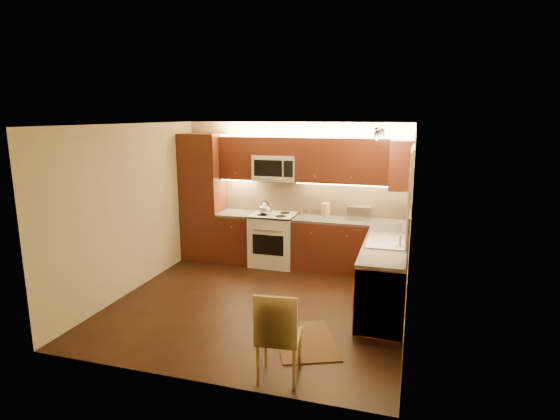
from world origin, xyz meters
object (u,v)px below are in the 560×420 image
(microwave, at_px, (276,168))
(soap_bottle, at_px, (406,225))
(sink, at_px, (387,236))
(knife_block, at_px, (326,210))
(dining_chair, at_px, (279,334))
(toaster_oven, at_px, (360,212))
(stove, at_px, (274,239))
(kettle, at_px, (265,208))

(microwave, xyz_separation_m, soap_bottle, (2.24, -0.61, -0.73))
(sink, distance_m, knife_block, 1.73)
(soap_bottle, bearing_deg, dining_chair, -109.60)
(sink, xyz_separation_m, knife_block, (-1.11, 1.33, 0.04))
(toaster_oven, bearing_deg, soap_bottle, -37.55)
(microwave, height_order, knife_block, microwave)
(sink, height_order, dining_chair, sink)
(dining_chair, bearing_deg, stove, 102.39)
(knife_block, height_order, soap_bottle, knife_block)
(sink, bearing_deg, knife_block, 130.05)
(sink, relative_size, knife_block, 3.77)
(stove, xyz_separation_m, sink, (2.00, -1.12, 0.52))
(kettle, height_order, toaster_oven, kettle)
(kettle, distance_m, dining_chair, 3.55)
(microwave, bearing_deg, sink, -32.21)
(kettle, bearing_deg, sink, -1.23)
(stove, relative_size, sink, 1.07)
(stove, xyz_separation_m, dining_chair, (1.11, -3.38, 0.02))
(microwave, relative_size, toaster_oven, 2.00)
(kettle, height_order, dining_chair, kettle)
(stove, height_order, dining_chair, dining_chair)
(stove, relative_size, dining_chair, 0.96)
(toaster_oven, bearing_deg, sink, -66.62)
(toaster_oven, relative_size, knife_block, 1.66)
(knife_block, xyz_separation_m, soap_bottle, (1.35, -0.67, -0.02))
(toaster_oven, distance_m, dining_chair, 3.57)
(toaster_oven, height_order, dining_chair, toaster_oven)
(microwave, relative_size, sink, 0.88)
(stove, relative_size, knife_block, 4.03)
(soap_bottle, relative_size, dining_chair, 0.19)
(toaster_oven, xyz_separation_m, soap_bottle, (0.76, -0.60, -0.02))
(kettle, xyz_separation_m, knife_block, (1.01, 0.30, -0.03))
(kettle, bearing_deg, soap_bottle, 15.57)
(stove, xyz_separation_m, microwave, (0.00, 0.14, 1.26))
(soap_bottle, bearing_deg, microwave, 166.58)
(microwave, distance_m, knife_block, 1.13)
(microwave, distance_m, toaster_oven, 1.64)
(sink, height_order, knife_block, knife_block)
(stove, bearing_deg, kettle, -142.84)
(stove, relative_size, toaster_oven, 2.42)
(stove, distance_m, microwave, 1.27)
(sink, relative_size, soap_bottle, 4.72)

